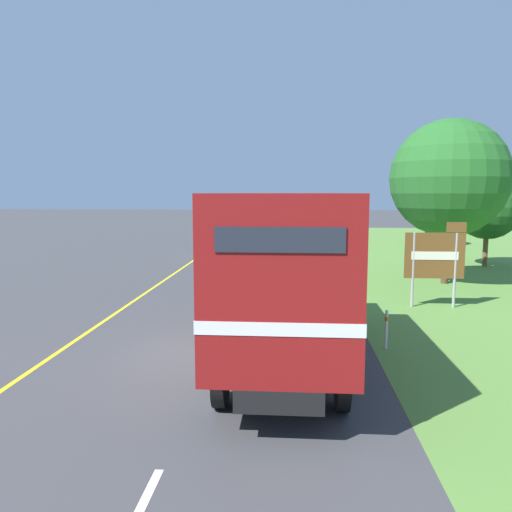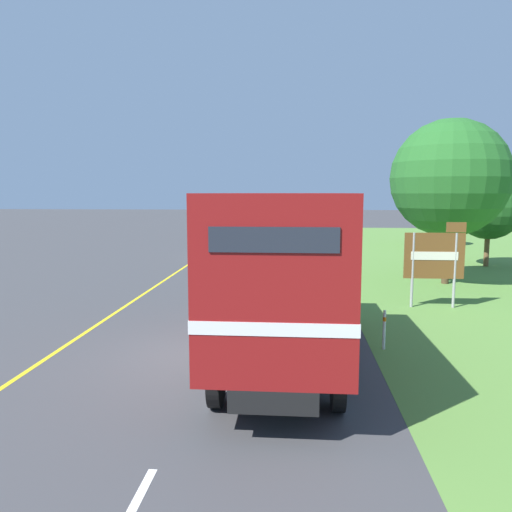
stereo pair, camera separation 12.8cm
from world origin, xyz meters
name	(u,v)px [view 2 (the right image)]	position (x,y,z in m)	size (l,w,h in m)	color
ground_plane	(213,355)	(0.00, 0.00, 0.00)	(200.00, 200.00, 0.00)	#3D3D3F
edge_line_yellow	(185,267)	(-3.70, 13.56, 0.00)	(0.12, 59.12, 0.01)	yellow
centre_dash_near	(216,348)	(0.00, 0.49, 0.00)	(0.12, 2.60, 0.01)	white
centre_dash_mid_a	(244,293)	(0.00, 7.09, 0.00)	(0.12, 2.60, 0.01)	white
centre_dash_mid_b	(258,267)	(0.00, 13.69, 0.00)	(0.12, 2.60, 0.01)	white
centre_dash_far	(266,252)	(0.00, 20.29, 0.00)	(0.12, 2.60, 0.01)	white
centre_dash_farthest	(271,242)	(0.00, 26.89, 0.00)	(0.12, 2.60, 0.01)	white
horse_trailer_truck	(281,270)	(1.58, -0.31, 2.05)	(2.45, 8.27, 3.70)	black
lead_car_white	(232,240)	(-1.77, 17.45, 0.99)	(1.80, 4.58, 1.97)	black
lead_car_red_ahead	(295,228)	(1.82, 27.87, 1.04)	(1.80, 4.23, 2.09)	black
highway_sign	(435,257)	(6.38, 5.36, 1.66)	(1.90, 0.09, 2.78)	#9E9EA3
roadside_tree_near	(450,178)	(8.03, 9.81, 4.29)	(4.71, 4.71, 6.66)	#4C3823
roadside_tree_mid	(489,207)	(11.55, 14.99, 3.02)	(3.30, 3.30, 4.68)	brown
roadside_tree_far	(430,204)	(11.20, 24.94, 2.94)	(3.04, 3.04, 4.47)	brown
delineator_post	(384,329)	(4.01, 0.74, 0.51)	(0.08, 0.08, 0.95)	white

